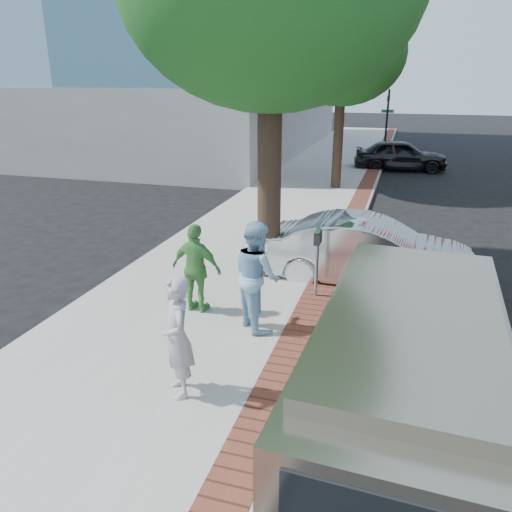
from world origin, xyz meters
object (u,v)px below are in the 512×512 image
at_px(person_gray, 178,338).
at_px(person_green, 197,269).
at_px(parking_meter, 317,248).
at_px(van, 408,365).
at_px(sedan_silver, 369,252).
at_px(bg_car, 400,155).
at_px(person_officer, 256,275).

bearing_deg(person_gray, person_green, 162.92).
height_order(parking_meter, van, van).
distance_m(parking_meter, sedan_silver, 1.70).
xyz_separation_m(parking_meter, sedan_silver, (0.95, 1.34, -0.44)).
bearing_deg(person_green, bg_car, -93.49).
relative_size(parking_meter, person_green, 0.84).
xyz_separation_m(parking_meter, person_green, (-2.08, -1.34, -0.18)).
xyz_separation_m(person_green, bg_car, (3.30, 18.07, -0.26)).
bearing_deg(bg_car, person_officer, 166.44).
bearing_deg(van, parking_meter, 118.42).
relative_size(person_officer, person_green, 1.14).
distance_m(person_gray, van, 3.09).
height_order(person_green, van, van).
height_order(person_officer, van, person_officer).
bearing_deg(person_gray, parking_meter, 127.43).
relative_size(sedan_silver, bg_car, 1.02).
height_order(person_officer, person_green, person_officer).
distance_m(person_green, van, 4.63).
distance_m(bg_car, van, 20.56).
height_order(person_green, bg_car, person_green).
bearing_deg(bg_car, van, 174.44).
xyz_separation_m(person_officer, sedan_silver, (1.76, 2.96, -0.38)).
xyz_separation_m(parking_meter, person_officer, (-0.81, -1.62, -0.06)).
xyz_separation_m(sedan_silver, van, (0.88, -5.16, 0.33)).
bearing_deg(van, sedan_silver, 102.48).
bearing_deg(bg_car, sedan_silver, 171.74).
bearing_deg(person_officer, parking_meter, -69.09).
bearing_deg(parking_meter, van, -64.37).
distance_m(sedan_silver, van, 5.24).
bearing_deg(person_green, parking_meter, -140.33).
bearing_deg(sedan_silver, parking_meter, 146.17).
relative_size(bg_car, van, 0.82).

